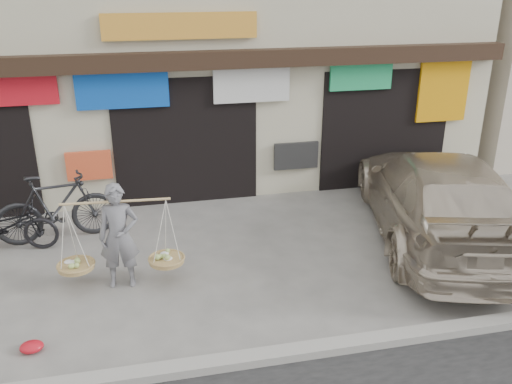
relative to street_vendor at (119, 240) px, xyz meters
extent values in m
plane|color=slate|center=(1.38, -0.30, -0.79)|extent=(70.00, 70.00, 0.00)
cube|color=gray|center=(1.38, -2.30, -0.73)|extent=(70.00, 0.25, 0.12)
cube|color=#BCB598|center=(1.38, 6.20, 2.71)|extent=(14.00, 6.00, 7.00)
cube|color=black|center=(1.38, 3.05, 2.26)|extent=(14.00, 0.35, 0.35)
cube|color=black|center=(1.38, 3.45, 0.56)|extent=(3.00, 0.60, 2.70)
cube|color=black|center=(5.88, 3.45, 0.56)|extent=(3.00, 0.60, 2.70)
cube|color=red|center=(-1.82, 3.12, 1.81)|extent=(1.60, 0.08, 0.60)
cube|color=#0D4BBA|center=(0.18, 3.12, 1.71)|extent=(1.80, 0.08, 0.70)
cube|color=silver|center=(2.78, 3.12, 1.71)|extent=(1.60, 0.08, 0.70)
cube|color=#219C5E|center=(5.18, 3.12, 1.81)|extent=(1.40, 0.08, 0.60)
cube|color=orange|center=(7.18, 3.12, 1.41)|extent=(1.20, 0.08, 1.40)
cube|color=#E4522B|center=(-0.62, 3.12, 0.21)|extent=(0.90, 0.08, 0.60)
cube|color=#262626|center=(3.78, 3.12, 0.11)|extent=(1.00, 0.08, 0.60)
cube|color=gold|center=(1.38, 3.12, 2.91)|extent=(3.00, 0.08, 0.50)
imported|color=slate|center=(0.00, 0.00, 0.06)|extent=(0.65, 0.45, 1.71)
cylinder|color=tan|center=(0.00, 0.00, 0.65)|extent=(1.65, 0.16, 0.04)
cylinder|color=#A2834D|center=(-0.70, 0.05, -0.41)|extent=(0.56, 0.56, 0.07)
ellipsoid|color=#A5BF66|center=(-0.70, 0.05, -0.35)|extent=(0.39, 0.39, 0.10)
cylinder|color=#A2834D|center=(0.70, -0.05, -0.41)|extent=(0.56, 0.56, 0.07)
ellipsoid|color=#A5BF66|center=(0.70, -0.05, -0.35)|extent=(0.39, 0.39, 0.10)
imported|color=black|center=(-2.02, 1.64, -0.32)|extent=(1.87, 0.85, 0.95)
imported|color=black|center=(-1.17, 1.87, -0.14)|extent=(2.24, 0.92, 1.31)
imported|color=#BCAD97|center=(5.73, 0.51, 0.03)|extent=(3.65, 6.04, 1.64)
cube|color=black|center=(6.40, 3.10, -0.24)|extent=(1.67, 0.53, 0.45)
cube|color=silver|center=(6.42, 3.17, -0.34)|extent=(0.44, 0.13, 0.12)
ellipsoid|color=red|center=(-1.18, -1.46, -0.72)|extent=(0.31, 0.25, 0.14)
camera|label=1|loc=(0.45, -7.81, 3.85)|focal=38.00mm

